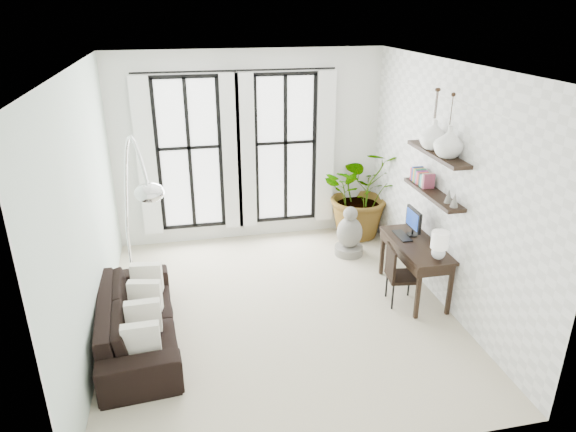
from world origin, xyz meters
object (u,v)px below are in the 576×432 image
object	(u,v)px
sofa	(137,319)
arc_lamp	(134,183)
buddha	(349,235)
desk	(417,248)
desk_chair	(397,272)
plant	(362,191)

from	to	relation	value
sofa	arc_lamp	xyz separation A→B (m)	(0.10, 0.49, 1.57)
buddha	desk	bearing A→B (deg)	-70.82
sofa	buddha	bearing A→B (deg)	-66.14
desk	desk_chair	xyz separation A→B (m)	(-0.33, -0.14, -0.25)
arc_lamp	desk	bearing A→B (deg)	-2.41
plant	desk	size ratio (longest dim) A/B	1.23
sofa	buddha	distance (m)	3.69
sofa	plant	size ratio (longest dim) A/B	1.36
desk	arc_lamp	bearing A→B (deg)	177.59
arc_lamp	buddha	bearing A→B (deg)	21.82
desk_chair	buddha	world-z (taller)	desk_chair
buddha	sofa	bearing A→B (deg)	-151.73
desk	plant	bearing A→B (deg)	91.22
sofa	plant	world-z (taller)	plant
desk	buddha	world-z (taller)	desk
desk	buddha	xyz separation A→B (m)	(-0.49, 1.41, -0.38)
plant	desk_chair	bearing A→B (deg)	-97.19
desk_chair	buddha	size ratio (longest dim) A/B	1.01
desk_chair	arc_lamp	bearing A→B (deg)	-177.62
arc_lamp	buddha	world-z (taller)	arc_lamp
plant	desk	bearing A→B (deg)	-88.78
sofa	desk	xyz separation A→B (m)	(3.75, 0.33, 0.41)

